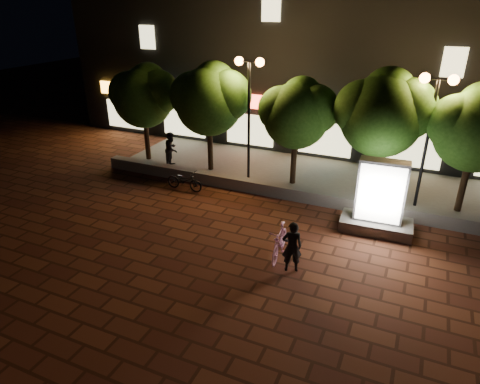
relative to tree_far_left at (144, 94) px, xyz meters
The scene contains 16 objects.
ground 9.43m from the tree_far_left, 38.18° to the right, with size 80.00×80.00×0.00m, color brown.
retaining_wall 7.72m from the tree_far_left, 11.89° to the right, with size 16.00×0.45×0.50m, color slate.
sidewalk 7.74m from the tree_far_left, ahead, with size 16.00×5.00×0.08m, color slate.
building_block 10.38m from the tree_far_left, 47.32° to the left, with size 28.00×8.12×11.30m.
tree_far_left is the anchor object (origin of this frame).
tree_left 3.51m from the tree_far_left, ahead, with size 3.60×3.00×4.89m.
tree_mid 7.50m from the tree_far_left, ahead, with size 3.24×2.70×4.50m.
tree_right 10.81m from the tree_far_left, ahead, with size 3.72×3.10×5.07m.
tree_far_right 14.00m from the tree_far_left, ahead, with size 3.48×2.90×4.76m.
street_lamp_left 5.50m from the tree_far_left, ahead, with size 1.26×0.36×5.18m.
street_lamp_right 12.47m from the tree_far_left, ahead, with size 1.26×0.36×4.98m.
ad_kiosk 11.84m from the tree_far_left, 13.60° to the right, with size 2.45×1.31×2.60m.
scooter_pink 10.78m from the tree_far_left, 32.77° to the right, with size 0.50×1.76×1.06m, color #DE8ECE.
rider 11.46m from the tree_far_left, 33.62° to the right, with size 0.59×0.39×1.61m, color black.
scooter_parked 5.12m from the tree_far_left, 35.49° to the right, with size 0.58×1.65×0.87m, color black.
pedestrian 2.87m from the tree_far_left, 13.94° to the right, with size 0.80×0.62×1.65m, color black.
Camera 1 is at (5.20, -10.86, 7.34)m, focal length 31.43 mm.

